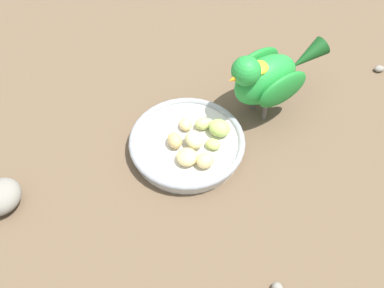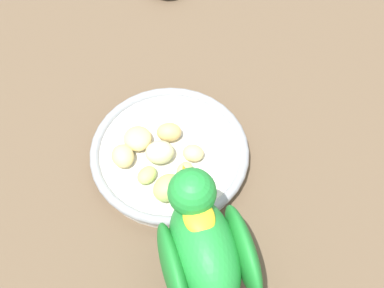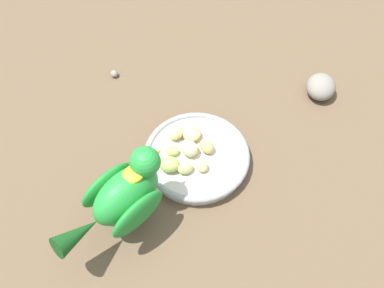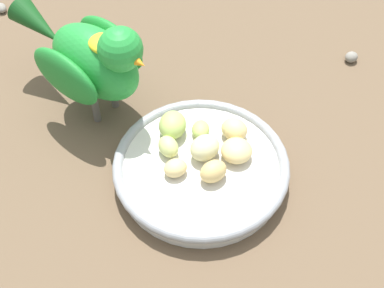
{
  "view_description": "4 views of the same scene",
  "coord_description": "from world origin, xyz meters",
  "px_view_note": "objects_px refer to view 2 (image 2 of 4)",
  "views": [
    {
      "loc": [
        -0.41,
        0.21,
        0.64
      ],
      "look_at": [
        0.0,
        -0.02,
        0.04
      ],
      "focal_mm": 47.65,
      "sensor_mm": 36.0,
      "label": 1
    },
    {
      "loc": [
        -0.02,
        -0.37,
        0.58
      ],
      "look_at": [
        0.05,
        -0.04,
        0.05
      ],
      "focal_mm": 53.61,
      "sensor_mm": 36.0,
      "label": 2
    },
    {
      "loc": [
        0.3,
        -0.29,
        0.62
      ],
      "look_at": [
        0.02,
        -0.04,
        0.06
      ],
      "focal_mm": 38.65,
      "sensor_mm": 36.0,
      "label": 3
    },
    {
      "loc": [
        0.29,
        0.21,
        0.48
      ],
      "look_at": [
        0.03,
        -0.04,
        0.05
      ],
      "focal_mm": 52.82,
      "sensor_mm": 36.0,
      "label": 4
    }
  ],
  "objects_px": {
    "apple_piece_0": "(169,132)",
    "apple_piece_1": "(160,152)",
    "apple_piece_3": "(138,139)",
    "apple_piece_7": "(147,175)",
    "feeding_bowl": "(170,155)",
    "apple_piece_2": "(168,188)",
    "parrot": "(206,254)",
    "apple_piece_5": "(193,153)",
    "apple_piece_6": "(123,156)",
    "apple_piece_4": "(185,173)"
  },
  "relations": [
    {
      "from": "apple_piece_5",
      "to": "apple_piece_1",
      "type": "bearing_deg",
      "value": 170.71
    },
    {
      "from": "apple_piece_3",
      "to": "apple_piece_4",
      "type": "bearing_deg",
      "value": -50.94
    },
    {
      "from": "apple_piece_6",
      "to": "apple_piece_4",
      "type": "bearing_deg",
      "value": -28.34
    },
    {
      "from": "apple_piece_0",
      "to": "apple_piece_4",
      "type": "height_order",
      "value": "apple_piece_0"
    },
    {
      "from": "apple_piece_3",
      "to": "parrot",
      "type": "xyz_separation_m",
      "value": [
        0.04,
        -0.17,
        0.05
      ]
    },
    {
      "from": "apple_piece_0",
      "to": "parrot",
      "type": "relative_size",
      "value": 0.14
    },
    {
      "from": "feeding_bowl",
      "to": "apple_piece_1",
      "type": "distance_m",
      "value": 0.02
    },
    {
      "from": "apple_piece_3",
      "to": "apple_piece_6",
      "type": "xyz_separation_m",
      "value": [
        -0.02,
        -0.02,
        0.0
      ]
    },
    {
      "from": "apple_piece_0",
      "to": "apple_piece_4",
      "type": "bearing_deg",
      "value": -81.98
    },
    {
      "from": "apple_piece_0",
      "to": "apple_piece_6",
      "type": "bearing_deg",
      "value": -159.55
    },
    {
      "from": "apple_piece_7",
      "to": "feeding_bowl",
      "type": "bearing_deg",
      "value": 43.65
    },
    {
      "from": "feeding_bowl",
      "to": "apple_piece_4",
      "type": "xyz_separation_m",
      "value": [
        0.01,
        -0.04,
        0.02
      ]
    },
    {
      "from": "apple_piece_4",
      "to": "apple_piece_1",
      "type": "bearing_deg",
      "value": 127.61
    },
    {
      "from": "apple_piece_2",
      "to": "apple_piece_1",
      "type": "bearing_deg",
      "value": 90.92
    },
    {
      "from": "apple_piece_2",
      "to": "parrot",
      "type": "height_order",
      "value": "parrot"
    },
    {
      "from": "apple_piece_1",
      "to": "apple_piece_0",
      "type": "bearing_deg",
      "value": 59.23
    },
    {
      "from": "apple_piece_2",
      "to": "apple_piece_7",
      "type": "bearing_deg",
      "value": 130.3
    },
    {
      "from": "apple_piece_6",
      "to": "feeding_bowl",
      "type": "bearing_deg",
      "value": 1.44
    },
    {
      "from": "apple_piece_1",
      "to": "parrot",
      "type": "height_order",
      "value": "parrot"
    },
    {
      "from": "apple_piece_4",
      "to": "parrot",
      "type": "bearing_deg",
      "value": -91.59
    },
    {
      "from": "feeding_bowl",
      "to": "apple_piece_3",
      "type": "bearing_deg",
      "value": 150.36
    },
    {
      "from": "apple_piece_0",
      "to": "apple_piece_1",
      "type": "distance_m",
      "value": 0.03
    },
    {
      "from": "apple_piece_0",
      "to": "apple_piece_3",
      "type": "bearing_deg",
      "value": -178.68
    },
    {
      "from": "feeding_bowl",
      "to": "apple_piece_6",
      "type": "relative_size",
      "value": 6.4
    },
    {
      "from": "feeding_bowl",
      "to": "apple_piece_7",
      "type": "xyz_separation_m",
      "value": [
        -0.03,
        -0.03,
        0.01
      ]
    },
    {
      "from": "apple_piece_3",
      "to": "parrot",
      "type": "distance_m",
      "value": 0.18
    },
    {
      "from": "apple_piece_1",
      "to": "apple_piece_6",
      "type": "relative_size",
      "value": 1.14
    },
    {
      "from": "apple_piece_1",
      "to": "apple_piece_7",
      "type": "height_order",
      "value": "apple_piece_1"
    },
    {
      "from": "apple_piece_2",
      "to": "apple_piece_3",
      "type": "relative_size",
      "value": 1.06
    },
    {
      "from": "apple_piece_4",
      "to": "apple_piece_6",
      "type": "xyz_separation_m",
      "value": [
        -0.06,
        0.03,
        0.0
      ]
    },
    {
      "from": "apple_piece_4",
      "to": "apple_piece_6",
      "type": "distance_m",
      "value": 0.07
    },
    {
      "from": "feeding_bowl",
      "to": "apple_piece_6",
      "type": "xyz_separation_m",
      "value": [
        -0.05,
        -0.0,
        0.02
      ]
    },
    {
      "from": "apple_piece_3",
      "to": "apple_piece_5",
      "type": "xyz_separation_m",
      "value": [
        0.06,
        -0.03,
        -0.0
      ]
    },
    {
      "from": "apple_piece_6",
      "to": "apple_piece_1",
      "type": "bearing_deg",
      "value": -6.43
    },
    {
      "from": "parrot",
      "to": "apple_piece_2",
      "type": "bearing_deg",
      "value": 6.85
    },
    {
      "from": "parrot",
      "to": "apple_piece_4",
      "type": "bearing_deg",
      "value": -5.71
    },
    {
      "from": "feeding_bowl",
      "to": "apple_piece_5",
      "type": "bearing_deg",
      "value": -25.45
    },
    {
      "from": "apple_piece_0",
      "to": "apple_piece_2",
      "type": "relative_size",
      "value": 0.83
    },
    {
      "from": "feeding_bowl",
      "to": "apple_piece_5",
      "type": "xyz_separation_m",
      "value": [
        0.03,
        -0.01,
        0.01
      ]
    },
    {
      "from": "apple_piece_5",
      "to": "parrot",
      "type": "xyz_separation_m",
      "value": [
        -0.02,
        -0.14,
        0.05
      ]
    },
    {
      "from": "apple_piece_5",
      "to": "feeding_bowl",
      "type": "bearing_deg",
      "value": 154.55
    },
    {
      "from": "apple_piece_1",
      "to": "apple_piece_4",
      "type": "bearing_deg",
      "value": -52.39
    },
    {
      "from": "apple_piece_2",
      "to": "parrot",
      "type": "xyz_separation_m",
      "value": [
        0.02,
        -0.1,
        0.05
      ]
    },
    {
      "from": "apple_piece_1",
      "to": "apple_piece_6",
      "type": "bearing_deg",
      "value": 173.57
    },
    {
      "from": "apple_piece_6",
      "to": "parrot",
      "type": "xyz_separation_m",
      "value": [
        0.06,
        -0.15,
        0.05
      ]
    },
    {
      "from": "parrot",
      "to": "apple_piece_6",
      "type": "bearing_deg",
      "value": 18.08
    },
    {
      "from": "apple_piece_4",
      "to": "apple_piece_7",
      "type": "distance_m",
      "value": 0.04
    },
    {
      "from": "apple_piece_3",
      "to": "apple_piece_7",
      "type": "distance_m",
      "value": 0.05
    },
    {
      "from": "apple_piece_1",
      "to": "apple_piece_4",
      "type": "xyz_separation_m",
      "value": [
        0.02,
        -0.03,
        -0.0
      ]
    },
    {
      "from": "apple_piece_5",
      "to": "parrot",
      "type": "distance_m",
      "value": 0.15
    }
  ]
}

